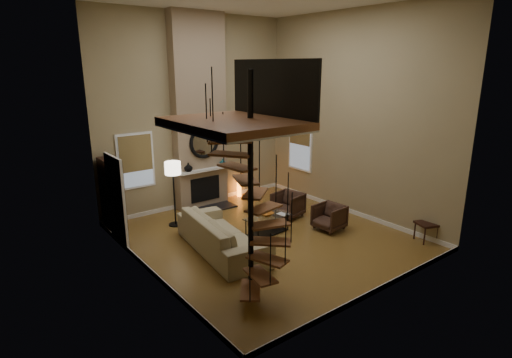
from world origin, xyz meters
TOP-DOWN VIEW (x-y plane):
  - ground at (0.00, 0.00)m, footprint 6.00×6.50m
  - back_wall at (0.00, 3.25)m, footprint 6.00×0.02m
  - front_wall at (0.00, -3.25)m, footprint 6.00×0.02m
  - left_wall at (-3.00, 0.00)m, footprint 0.02×6.50m
  - right_wall at (3.00, 0.00)m, footprint 0.02×6.50m
  - baseboard_back at (0.00, 3.24)m, footprint 6.00×0.02m
  - baseboard_front at (0.00, -3.24)m, footprint 6.00×0.02m
  - baseboard_left at (-2.99, 0.00)m, footprint 0.02×6.50m
  - baseboard_right at (2.99, 0.00)m, footprint 0.02×6.50m
  - chimney_breast at (0.00, 3.06)m, footprint 1.60×0.38m
  - hearth at (0.00, 2.57)m, footprint 1.50×0.60m
  - firebox at (0.00, 2.86)m, footprint 0.95×0.02m
  - mantel at (0.00, 2.78)m, footprint 1.70×0.18m
  - mirror_frame at (0.00, 2.84)m, footprint 0.94×0.10m
  - mirror_disc at (0.00, 2.85)m, footprint 0.80×0.01m
  - vase_left at (-0.55, 2.82)m, footprint 0.24×0.24m
  - vase_right at (0.60, 2.82)m, footprint 0.20×0.20m
  - window_back at (-1.90, 3.22)m, footprint 1.02×0.06m
  - window_right at (2.97, 2.00)m, footprint 0.06×1.02m
  - entry_door at (-2.95, 1.80)m, footprint 0.10×1.05m
  - loft at (-2.04, -1.80)m, footprint 1.70×2.20m
  - spiral_stair at (-1.78, -1.79)m, footprint 1.47×1.47m
  - hutch at (-2.75, 2.77)m, footprint 0.38×0.81m
  - sofa at (-1.25, 0.07)m, footprint 1.43×2.92m
  - armchair_near at (1.45, 0.77)m, footprint 0.88×0.87m
  - armchair_far at (1.64, -0.60)m, footprint 0.75×0.73m
  - coffee_table at (0.19, 0.18)m, footprint 1.21×0.69m
  - bowl at (0.19, 0.23)m, footprint 0.35×0.35m
  - book at (0.54, 0.03)m, footprint 0.23×0.28m
  - floor_lamp at (-1.38, 2.09)m, footprint 0.41×0.41m
  - accent_lamp at (1.37, 3.08)m, footprint 0.14×0.14m
  - side_chair at (2.99, -2.52)m, footprint 0.58×0.58m

SIDE VIEW (x-z plane):
  - ground at x=0.00m, z-range -0.01..0.00m
  - hearth at x=0.00m, z-range 0.00..0.04m
  - baseboard_back at x=0.00m, z-range 0.00..0.12m
  - baseboard_front at x=0.00m, z-range 0.00..0.12m
  - baseboard_left at x=-2.99m, z-range 0.00..0.12m
  - baseboard_right at x=2.99m, z-range 0.00..0.12m
  - accent_lamp at x=1.37m, z-range 0.00..0.50m
  - coffee_table at x=0.19m, z-range 0.06..0.51m
  - armchair_near at x=1.45m, z-range 0.01..0.69m
  - armchair_far at x=1.64m, z-range 0.03..0.67m
  - sofa at x=-1.25m, z-range -0.02..0.81m
  - book at x=0.54m, z-range 0.45..0.48m
  - bowl at x=0.19m, z-range 0.45..0.54m
  - side_chair at x=2.99m, z-range 0.04..1.01m
  - firebox at x=0.00m, z-range 0.19..0.91m
  - hutch at x=-2.75m, z-range 0.05..1.85m
  - entry_door at x=-2.95m, z-range -0.03..2.13m
  - mantel at x=0.00m, z-range 1.12..1.18m
  - vase_right at x=0.60m, z-range 1.18..1.39m
  - vase_left at x=-0.55m, z-range 1.18..1.43m
  - floor_lamp at x=-1.38m, z-range 0.56..2.27m
  - window_back at x=-1.90m, z-range 0.86..2.38m
  - window_right at x=2.97m, z-range 0.87..2.39m
  - spiral_stair at x=-1.78m, z-range -0.25..3.81m
  - mirror_frame at x=0.00m, z-range 1.48..2.42m
  - mirror_disc at x=0.00m, z-range 1.55..2.35m
  - back_wall at x=0.00m, z-range 0.00..5.50m
  - front_wall at x=0.00m, z-range 0.00..5.50m
  - left_wall at x=-3.00m, z-range 0.00..5.50m
  - right_wall at x=3.00m, z-range 0.00..5.50m
  - chimney_breast at x=0.00m, z-range 0.00..5.50m
  - loft at x=-2.04m, z-range 2.69..3.78m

